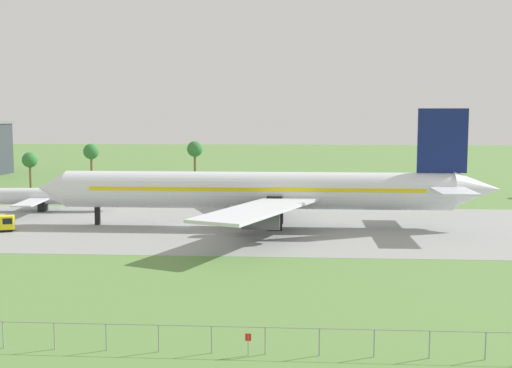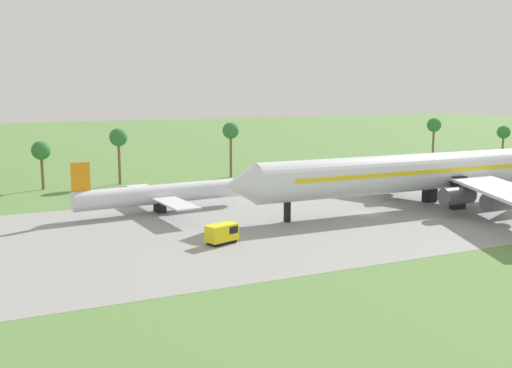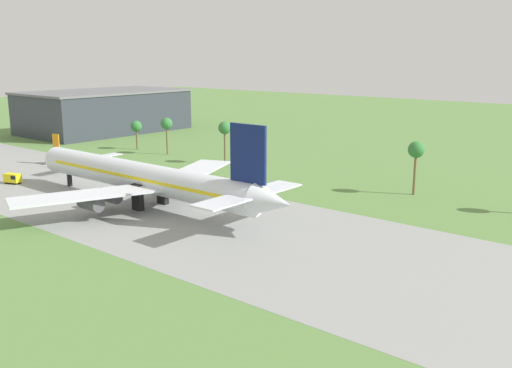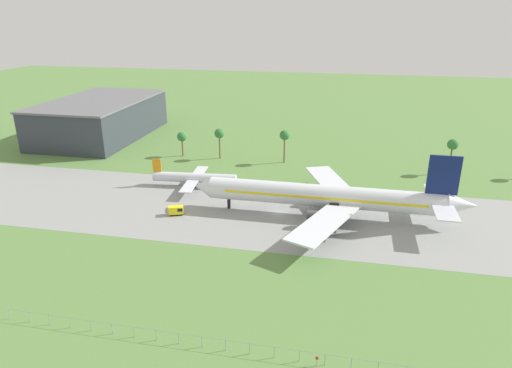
% 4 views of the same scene
% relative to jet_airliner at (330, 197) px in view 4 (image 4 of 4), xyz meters
% --- Properties ---
extents(ground_plane, '(600.00, 600.00, 0.00)m').
position_rel_jet_airliner_xyz_m(ground_plane, '(-13.36, -0.38, -5.81)').
color(ground_plane, '#5B8442').
extents(taxiway_strip, '(320.00, 44.00, 0.02)m').
position_rel_jet_airliner_xyz_m(taxiway_strip, '(-13.36, -0.38, -5.80)').
color(taxiway_strip, gray).
rests_on(taxiway_strip, ground_plane).
extents(jet_airliner, '(73.72, 55.30, 18.83)m').
position_rel_jet_airliner_xyz_m(jet_airliner, '(0.00, 0.00, 0.00)').
color(jet_airliner, silver).
rests_on(jet_airliner, ground_plane).
extents(regional_aircraft, '(26.48, 23.91, 8.54)m').
position_rel_jet_airliner_xyz_m(regional_aircraft, '(-42.58, 14.17, -2.99)').
color(regional_aircraft, silver).
rests_on(regional_aircraft, ground_plane).
extents(baggage_tug, '(4.38, 3.17, 2.43)m').
position_rel_jet_airliner_xyz_m(baggage_tug, '(-40.29, -7.15, -4.49)').
color(baggage_tug, black).
rests_on(baggage_tug, ground_plane).
extents(perimeter_fence, '(80.10, 0.10, 2.10)m').
position_rel_jet_airliner_xyz_m(perimeter_fence, '(-13.36, -55.38, -4.36)').
color(perimeter_fence, gray).
rests_on(perimeter_fence, ground_plane).
extents(no_stopping_sign, '(0.44, 0.08, 1.68)m').
position_rel_jet_airliner_xyz_m(no_stopping_sign, '(1.39, -55.69, -4.76)').
color(no_stopping_sign, gray).
rests_on(no_stopping_sign, ground_plane).
extents(terminal_building, '(36.72, 61.20, 16.16)m').
position_rel_jet_airliner_xyz_m(terminal_building, '(-102.03, 63.84, 2.29)').
color(terminal_building, '#333842').
rests_on(terminal_building, ground_plane).
extents(palm_tree_row, '(123.64, 3.60, 11.98)m').
position_rel_jet_airliner_xyz_m(palm_tree_row, '(-3.62, 43.79, 2.89)').
color(palm_tree_row, brown).
rests_on(palm_tree_row, ground_plane).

